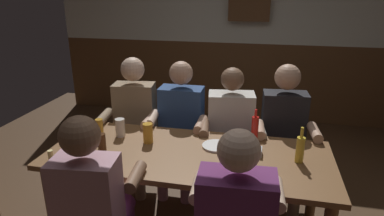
{
  "coord_description": "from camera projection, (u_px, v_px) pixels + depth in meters",
  "views": [
    {
      "loc": [
        0.51,
        -2.35,
        1.88
      ],
      "look_at": [
        0.0,
        -0.03,
        1.03
      ],
      "focal_mm": 31.57,
      "sensor_mm": 36.0,
      "label": 1
    }
  ],
  "objects": [
    {
      "name": "person_3",
      "position": [
        284.0,
        130.0,
        2.97
      ],
      "size": [
        0.54,
        0.53,
        1.27
      ],
      "rotation": [
        0.0,
        0.0,
        3.22
      ],
      "color": "black",
      "rests_on": "ground_plane"
    },
    {
      "name": "bottle_1",
      "position": [
        255.0,
        128.0,
        2.67
      ],
      "size": [
        0.06,
        0.06,
        0.26
      ],
      "color": "red",
      "rests_on": "dining_table"
    },
    {
      "name": "person_1",
      "position": [
        180.0,
        121.0,
        3.17
      ],
      "size": [
        0.55,
        0.51,
        1.26
      ],
      "rotation": [
        0.0,
        0.0,
        3.15
      ],
      "color": "#2D4C84",
      "rests_on": "ground_plane"
    },
    {
      "name": "pint_glass_2",
      "position": [
        102.0,
        142.0,
        2.52
      ],
      "size": [
        0.06,
        0.06,
        0.13
      ],
      "primitive_type": "cylinder",
      "color": "#4C2D19",
      "rests_on": "dining_table"
    },
    {
      "name": "condiment_caddy",
      "position": [
        252.0,
        151.0,
        2.47
      ],
      "size": [
        0.14,
        0.1,
        0.05
      ],
      "primitive_type": "cube",
      "color": "#B2B7BC",
      "rests_on": "dining_table"
    },
    {
      "name": "plate_0",
      "position": [
        216.0,
        146.0,
        2.59
      ],
      "size": [
        0.22,
        0.22,
        0.01
      ],
      "primitive_type": "cylinder",
      "color": "white",
      "rests_on": "dining_table"
    },
    {
      "name": "person_2",
      "position": [
        231.0,
        128.0,
        3.08
      ],
      "size": [
        0.59,
        0.59,
        1.22
      ],
      "rotation": [
        0.0,
        0.0,
        3.29
      ],
      "color": "silver",
      "rests_on": "ground_plane"
    },
    {
      "name": "table_candle",
      "position": [
        51.0,
        156.0,
        2.37
      ],
      "size": [
        0.04,
        0.04,
        0.08
      ],
      "primitive_type": "cylinder",
      "color": "#F9E08C",
      "rests_on": "dining_table"
    },
    {
      "name": "pint_glass_0",
      "position": [
        120.0,
        128.0,
        2.76
      ],
      "size": [
        0.08,
        0.08,
        0.15
      ],
      "primitive_type": "cylinder",
      "color": "white",
      "rests_on": "dining_table"
    },
    {
      "name": "pint_glass_3",
      "position": [
        99.0,
        126.0,
        2.83
      ],
      "size": [
        0.06,
        0.06,
        0.12
      ],
      "primitive_type": "cylinder",
      "color": "gold",
      "rests_on": "dining_table"
    },
    {
      "name": "person_4",
      "position": [
        94.0,
        200.0,
        2.0
      ],
      "size": [
        0.53,
        0.57,
        1.25
      ],
      "rotation": [
        0.0,
        0.0,
        0.11
      ],
      "color": "#B78493",
      "rests_on": "ground_plane"
    },
    {
      "name": "pint_glass_4",
      "position": [
        148.0,
        133.0,
        2.64
      ],
      "size": [
        0.08,
        0.08,
        0.16
      ],
      "primitive_type": "cylinder",
      "color": "gold",
      "rests_on": "dining_table"
    },
    {
      "name": "person_0",
      "position": [
        133.0,
        118.0,
        3.25
      ],
      "size": [
        0.56,
        0.56,
        1.27
      ],
      "rotation": [
        0.0,
        0.0,
        3.27
      ],
      "color": "#997F60",
      "rests_on": "ground_plane"
    },
    {
      "name": "pint_glass_1",
      "position": [
        245.0,
        157.0,
        2.29
      ],
      "size": [
        0.06,
        0.06,
        0.13
      ],
      "primitive_type": "cylinder",
      "color": "gold",
      "rests_on": "dining_table"
    },
    {
      "name": "bottle_0",
      "position": [
        300.0,
        149.0,
        2.34
      ],
      "size": [
        0.06,
        0.06,
        0.26
      ],
      "color": "gold",
      "rests_on": "dining_table"
    },
    {
      "name": "back_wall_wainscot",
      "position": [
        230.0,
        80.0,
        5.1
      ],
      "size": [
        5.2,
        0.12,
        1.13
      ],
      "primitive_type": "cube",
      "color": "brown",
      "rests_on": "ground_plane"
    },
    {
      "name": "dining_table",
      "position": [
        188.0,
        164.0,
        2.53
      ],
      "size": [
        2.09,
        0.85,
        0.73
      ],
      "color": "brown",
      "rests_on": "ground_plane"
    }
  ]
}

